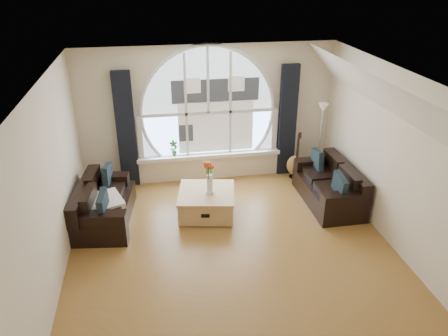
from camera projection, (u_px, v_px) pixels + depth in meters
ground at (234, 254)px, 6.73m from camera, size 5.00×5.50×0.01m
ceiling at (236, 82)px, 5.55m from camera, size 5.00×5.50×0.01m
wall_back at (208, 114)px, 8.58m from camera, size 5.00×0.01×2.70m
wall_front at (297, 320)px, 3.70m from camera, size 5.00×0.01×2.70m
wall_left at (49, 191)px, 5.76m from camera, size 0.01×5.50×2.70m
wall_right at (399, 163)px, 6.52m from camera, size 0.01×5.50×2.70m
attic_slope at (391, 100)px, 6.04m from camera, size 0.92×5.50×0.72m
arched_window at (208, 101)px, 8.44m from camera, size 2.60×0.06×2.15m
window_sill at (209, 155)px, 8.86m from camera, size 2.90×0.22×0.08m
window_frame at (208, 102)px, 8.41m from camera, size 2.76×0.08×2.15m
neighbor_house at (216, 107)px, 8.50m from camera, size 1.70×0.02×1.50m
curtain_left at (126, 131)px, 8.32m from camera, size 0.35×0.12×2.30m
curtain_right at (287, 121)px, 8.81m from camera, size 0.35×0.12×2.30m
sofa_left at (104, 200)px, 7.42m from camera, size 1.01×1.71×0.72m
sofa_right at (329, 183)px, 8.00m from camera, size 0.84×1.67×0.74m
coffee_chest at (207, 202)px, 7.71m from camera, size 1.12×1.12×0.47m
throw_blanket at (104, 202)px, 7.19m from camera, size 0.71×0.71×0.10m
vase_flowers at (209, 172)px, 7.43m from camera, size 0.24×0.24×0.70m
floor_lamp at (320, 142)px, 8.72m from camera, size 0.24×0.24×1.60m
guitar at (296, 155)px, 8.81m from camera, size 0.43×0.37×1.06m
potted_plant at (174, 148)px, 8.66m from camera, size 0.20×0.15×0.33m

